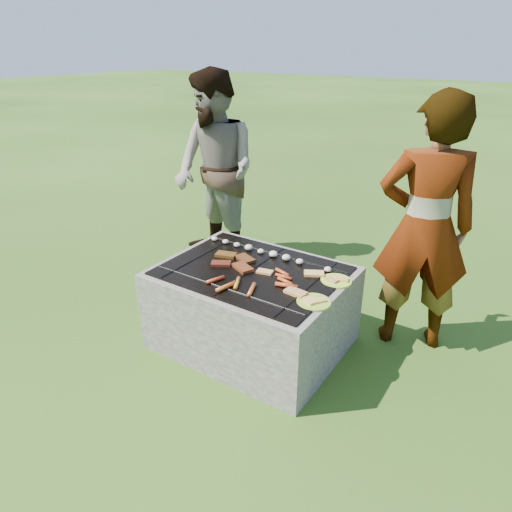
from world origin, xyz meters
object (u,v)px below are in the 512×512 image
(fire_pit, at_px, (252,310))
(plate_far, at_px, (336,281))
(bystander, at_px, (215,172))
(cook, at_px, (425,228))
(plate_near, at_px, (314,302))

(fire_pit, distance_m, plate_far, 0.67)
(fire_pit, bearing_deg, bystander, 137.40)
(cook, bearing_deg, fire_pit, 11.83)
(fire_pit, relative_size, plate_far, 5.13)
(fire_pit, height_order, cook, cook)
(fire_pit, xyz_separation_m, cook, (0.96, 0.69, 0.63))
(plate_near, relative_size, bystander, 0.14)
(plate_far, bearing_deg, bystander, 153.38)
(bystander, bearing_deg, cook, 7.89)
(cook, xyz_separation_m, bystander, (-2.07, 0.33, 0.03))
(plate_far, xyz_separation_m, cook, (0.40, 0.51, 0.30))
(plate_near, bearing_deg, cook, 64.36)
(plate_near, relative_size, cook, 0.14)
(plate_far, distance_m, cook, 0.71)
(cook, relative_size, bystander, 0.97)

